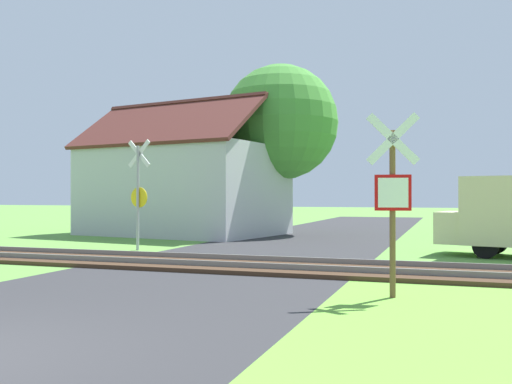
% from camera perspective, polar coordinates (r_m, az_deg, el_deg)
% --- Properties ---
extents(road_asphalt, '(6.51, 80.00, 0.01)m').
position_cam_1_polar(road_asphalt, '(8.35, -20.27, -12.11)').
color(road_asphalt, '#2D2D30').
rests_on(road_asphalt, ground).
extents(rail_track, '(60.00, 2.60, 0.22)m').
position_cam_1_polar(rail_track, '(13.80, -3.33, -7.23)').
color(rail_track, '#422D1E').
rests_on(rail_track, ground).
extents(stop_sign_near, '(0.86, 0.22, 3.09)m').
position_cam_1_polar(stop_sign_near, '(9.76, 13.51, -0.26)').
color(stop_sign_near, brown).
rests_on(stop_sign_near, ground).
extents(crossing_sign_far, '(0.87, 0.20, 3.46)m').
position_cam_1_polar(crossing_sign_far, '(18.21, -11.69, 0.27)').
color(crossing_sign_far, '#9E9EA5').
rests_on(crossing_sign_far, ground).
extents(house, '(9.31, 7.46, 5.96)m').
position_cam_1_polar(house, '(25.41, -7.20, 0.50)').
color(house, '#B7B7BC').
rests_on(house, ground).
extents(tree_center, '(5.18, 5.18, 7.60)m').
position_cam_1_polar(tree_center, '(25.84, 2.46, 6.95)').
color(tree_center, '#513823').
rests_on(tree_center, ground).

